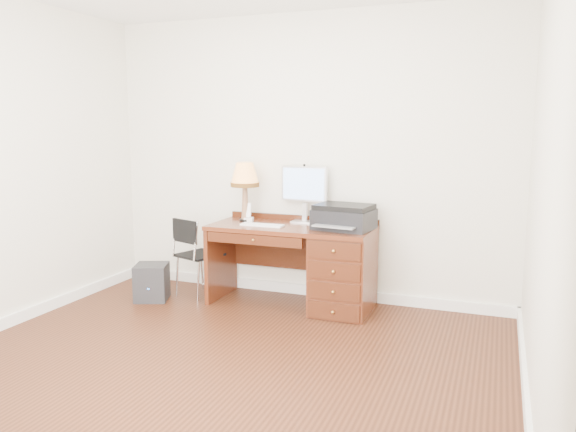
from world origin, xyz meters
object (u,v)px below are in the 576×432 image
at_px(monitor, 304,187).
at_px(phone, 249,216).
at_px(equipment_box, 152,282).
at_px(printer, 344,217).
at_px(desk, 325,264).
at_px(chair, 196,250).
at_px(leg_lamp, 245,178).

relative_size(monitor, phone, 3.03).
bearing_deg(equipment_box, printer, -10.59).
xyz_separation_m(monitor, phone, (-0.50, -0.16, -0.28)).
height_order(printer, equipment_box, printer).
xyz_separation_m(desk, chair, (-1.25, -0.13, 0.06)).
bearing_deg(desk, phone, 174.54).
xyz_separation_m(printer, chair, (-1.42, -0.14, -0.38)).
bearing_deg(desk, chair, -174.00).
height_order(monitor, chair, monitor).
xyz_separation_m(desk, monitor, (-0.29, 0.23, 0.67)).
relative_size(monitor, printer, 0.98).
height_order(desk, monitor, monitor).
bearing_deg(monitor, leg_lamp, -158.20).
height_order(desk, equipment_box, desk).
relative_size(phone, chair, 0.22).
bearing_deg(monitor, desk, -33.19).
height_order(desk, leg_lamp, leg_lamp).
xyz_separation_m(leg_lamp, equipment_box, (-0.80, -0.42, -0.99)).
distance_m(monitor, chair, 1.20).
bearing_deg(phone, leg_lamp, 163.96).
height_order(monitor, equipment_box, monitor).
xyz_separation_m(monitor, printer, (0.46, -0.23, -0.23)).
relative_size(desk, printer, 2.78).
height_order(leg_lamp, chair, leg_lamp).
relative_size(desk, equipment_box, 4.32).
xyz_separation_m(monitor, chair, (-0.97, -0.36, -0.61)).
bearing_deg(printer, equipment_box, -161.71).
distance_m(leg_lamp, equipment_box, 1.34).
bearing_deg(monitor, phone, -156.89).
relative_size(leg_lamp, phone, 3.20).
height_order(desk, phone, phone).
bearing_deg(equipment_box, leg_lamp, 6.09).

